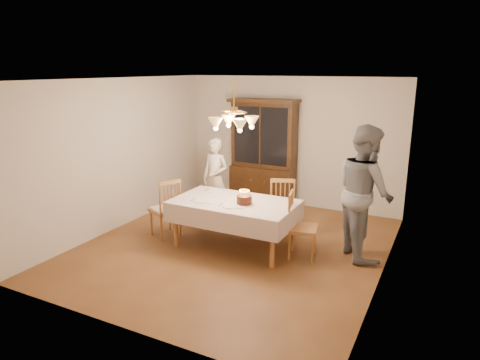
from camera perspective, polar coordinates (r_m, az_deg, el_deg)
The scene contains 14 objects.
ground at distance 6.90m, azimuth -0.76°, elevation -8.85°, with size 5.00×5.00×0.00m, color brown.
room_shell at distance 6.43m, azimuth -0.80°, elevation 4.18°, with size 5.00×5.00×5.00m.
dining_table at distance 6.65m, azimuth -0.78°, elevation -3.45°, with size 1.90×1.10×0.76m.
china_hutch at distance 8.74m, azimuth 3.14°, elevation 3.39°, with size 1.38×0.54×2.16m.
chair_far_side at distance 7.35m, azimuth 5.69°, elevation -3.70°, with size 0.56×0.54×1.00m.
chair_left_end at distance 7.27m, azimuth -9.91°, elevation -3.98°, with size 0.56×0.57×1.00m.
chair_right_end at distance 6.45m, azimuth 8.25°, elevation -6.47°, with size 0.50×0.52×1.00m.
elderly_woman at distance 8.03m, azimuth -3.30°, elevation 0.25°, with size 0.55×0.36×1.50m, color white.
adult_in_grey at distance 6.54m, azimuth 16.28°, elevation -1.54°, with size 0.97×0.75×1.99m, color slate.
birthday_cake at distance 6.45m, azimuth 0.57°, elevation -2.71°, with size 0.30×0.30×0.22m.
place_setting_near_left at distance 6.63m, azimuth -5.02°, elevation -2.82°, with size 0.39×0.24×0.02m.
place_setting_near_right at distance 6.37m, azimuth -1.10°, elevation -3.51°, with size 0.40×0.25×0.02m.
place_setting_far_left at distance 7.13m, azimuth -3.25°, elevation -1.52°, with size 0.41×0.26×0.02m.
chandelier at distance 6.37m, azimuth -0.82°, elevation 7.68°, with size 0.62×0.62×0.73m.
Camera 1 is at (2.92, -5.60, 2.77)m, focal length 32.00 mm.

